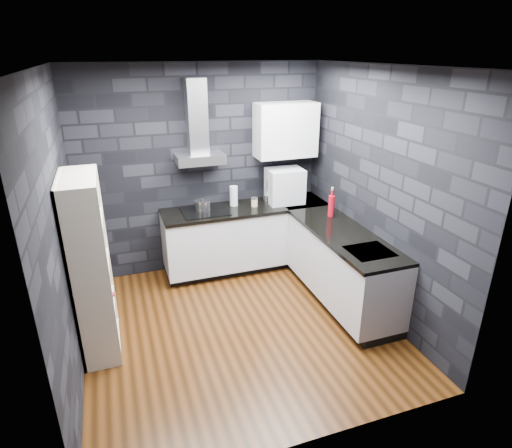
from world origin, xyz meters
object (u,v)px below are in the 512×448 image
red_bottle (331,206)px  utensil_crock (268,199)px  storage_jar (254,203)px  bookshelf (91,267)px  appliance_garage (285,186)px  fruit_bowl (90,270)px  glass_vase (234,196)px  pot (203,206)px

red_bottle → utensil_crock: bearing=129.3°
storage_jar → utensil_crock: 0.21m
storage_jar → bookshelf: bookshelf is taller
appliance_garage → storage_jar: bearing=-174.1°
appliance_garage → bookshelf: 2.73m
storage_jar → fruit_bowl: size_ratio=0.44×
storage_jar → appliance_garage: (0.44, 0.03, 0.17)m
bookshelf → fruit_bowl: 0.14m
glass_vase → utensil_crock: 0.46m
appliance_garage → red_bottle: size_ratio=1.77×
appliance_garage → fruit_bowl: bearing=-150.7°
pot → fruit_bowl: bearing=-136.2°
utensil_crock → storage_jar: bearing=-166.1°
storage_jar → utensil_crock: size_ratio=0.90×
bookshelf → utensil_crock: bearing=24.7°
glass_vase → appliance_garage: (0.69, -0.10, 0.09)m
storage_jar → appliance_garage: 0.48m
pot → glass_vase: (0.44, 0.07, 0.06)m
pot → utensil_crock: size_ratio=1.70×
glass_vase → red_bottle: 1.29m
appliance_garage → glass_vase: bearing=174.3°
red_bottle → fruit_bowl: bearing=-168.2°
pot → utensil_crock: bearing=-0.3°
storage_jar → appliance_garage: bearing=3.8°
utensil_crock → bookshelf: size_ratio=0.07×
appliance_garage → utensil_crock: bearing=177.0°
pot → appliance_garage: 1.14m
red_bottle → fruit_bowl: 2.88m
utensil_crock → glass_vase: bearing=170.7°
pot → utensil_crock: 0.89m
utensil_crock → fruit_bowl: 2.58m
appliance_garage → fruit_bowl: 2.79m
bookshelf → pot: bearing=38.0°
glass_vase → storage_jar: (0.25, -0.12, -0.08)m
bookshelf → fruit_bowl: size_ratio=7.45×
storage_jar → fruit_bowl: bearing=-148.6°
glass_vase → red_bottle: red_bottle is taller
utensil_crock → red_bottle: size_ratio=0.44×
glass_vase → fruit_bowl: size_ratio=1.09×
fruit_bowl → storage_jar: bearing=31.4°
glass_vase → utensil_crock: bearing=-9.3°
storage_jar → pot: bearing=175.4°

